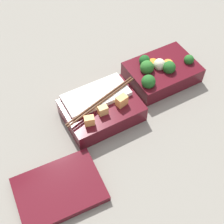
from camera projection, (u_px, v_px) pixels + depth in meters
name	position (u px, v px, depth m)	size (l,w,h in m)	color
ground_plane	(130.00, 98.00, 0.86)	(3.00, 3.00, 0.00)	gray
bento_tray_vegetable	(161.00, 72.00, 0.88)	(0.19, 0.14, 0.08)	#510F19
bento_tray_rice	(101.00, 109.00, 0.80)	(0.22, 0.14, 0.08)	#510F19
bento_lid	(59.00, 189.00, 0.68)	(0.19, 0.14, 0.02)	#510F19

